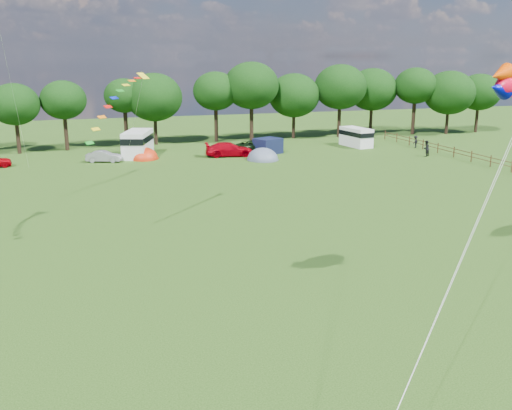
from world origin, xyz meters
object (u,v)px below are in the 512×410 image
object	(u,v)px
car_d	(257,146)
campervan_d	(356,136)
walker_a	(426,148)
car_b	(104,156)
campervan_c	(138,143)
tent_greyblue	(263,160)
car_c	(229,149)
walker_b	(415,142)
tent_orange	(144,159)

from	to	relation	value
car_d	campervan_d	xyz separation A→B (m)	(13.17, 0.62, 0.54)
walker_a	car_b	bearing A→B (deg)	-39.65
campervan_c	campervan_d	xyz separation A→B (m)	(26.74, -0.67, -0.30)
campervan_d	tent_greyblue	xyz separation A→B (m)	(-14.08, -5.61, -1.23)
car_c	campervan_d	bearing A→B (deg)	-74.09
car_b	campervan_c	bearing A→B (deg)	-41.51
walker_b	car_d	bearing A→B (deg)	-38.53
tent_orange	tent_greyblue	distance (m)	13.06
tent_greyblue	campervan_d	bearing A→B (deg)	21.72
campervan_d	walker_a	world-z (taller)	campervan_d
car_b	car_c	xyz separation A→B (m)	(13.64, -0.55, 0.17)
tent_greyblue	walker_b	size ratio (longest dim) A/B	2.55
tent_greyblue	tent_orange	bearing A→B (deg)	159.74
car_d	walker_b	distance (m)	19.81
car_c	tent_orange	size ratio (longest dim) A/B	1.46
tent_greyblue	walker_a	distance (m)	18.51
tent_orange	campervan_d	bearing A→B (deg)	2.36
car_b	walker_a	world-z (taller)	walker_a
car_b	tent_orange	size ratio (longest dim) A/B	0.97
car_b	car_c	world-z (taller)	car_c
campervan_c	walker_a	bearing A→B (deg)	-88.86
walker_a	campervan_d	bearing A→B (deg)	-93.47
car_d	campervan_c	bearing A→B (deg)	78.12
tent_greyblue	car_d	bearing A→B (deg)	79.61
walker_b	walker_a	bearing A→B (deg)	36.60
car_b	tent_orange	world-z (taller)	tent_orange
campervan_c	walker_b	xyz separation A→B (m)	(33.21, -3.87, -0.79)
car_c	car_d	bearing A→B (deg)	-57.91
car_b	car_d	world-z (taller)	car_d
car_b	car_d	bearing A→B (deg)	-69.91
campervan_d	walker_a	bearing A→B (deg)	-163.22
tent_orange	tent_greyblue	bearing A→B (deg)	-20.26
car_b	car_d	size ratio (longest dim) A/B	0.66
tent_greyblue	campervan_c	bearing A→B (deg)	153.61
campervan_c	tent_greyblue	bearing A→B (deg)	-97.79
campervan_d	tent_orange	bearing A→B (deg)	84.79
tent_orange	walker_b	bearing A→B (deg)	-3.69
campervan_c	walker_b	size ratio (longest dim) A/B	4.23
campervan_d	tent_orange	world-z (taller)	campervan_d
car_c	walker_a	bearing A→B (deg)	-99.53
campervan_d	tent_greyblue	size ratio (longest dim) A/B	1.29
car_d	tent_greyblue	bearing A→B (deg)	163.17
campervan_c	campervan_d	bearing A→B (deg)	-72.84
car_c	tent_orange	xyz separation A→B (m)	(-9.37, 1.22, -0.76)
car_d	campervan_c	xyz separation A→B (m)	(-13.57, 1.29, 0.83)
campervan_c	car_d	bearing A→B (deg)	-76.84
campervan_c	tent_greyblue	size ratio (longest dim) A/B	1.66
car_b	car_d	xyz separation A→B (m)	(17.44, 1.14, 0.10)
campervan_c	tent_greyblue	distance (m)	14.21
car_c	campervan_d	xyz separation A→B (m)	(16.96, 2.30, 0.47)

